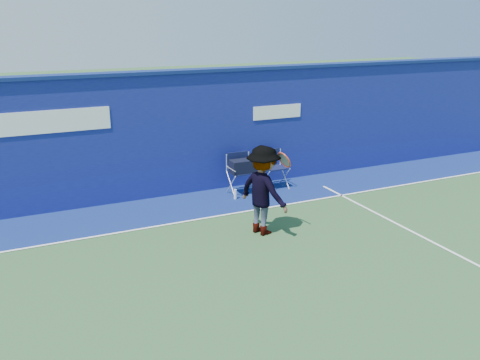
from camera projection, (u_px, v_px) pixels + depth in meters
name	position (u px, v px, depth m)	size (l,w,h in m)	color
ground	(227.00, 295.00, 8.17)	(80.00, 80.00, 0.00)	#2E512B
stadium_wall	(141.00, 136.00, 12.20)	(24.00, 0.50, 3.08)	navy
out_of_bounds_strip	(157.00, 211.00, 11.72)	(24.00, 1.80, 0.01)	navy
court_lines	(213.00, 278.00, 8.69)	(24.00, 12.00, 0.01)	white
directors_chair_left	(242.00, 177.00, 12.77)	(0.61, 0.55, 1.03)	silver
directors_chair_right	(274.00, 176.00, 13.28)	(0.59, 0.53, 0.99)	silver
water_bottle	(235.00, 194.00, 12.46)	(0.07, 0.07, 0.25)	white
tennis_player	(263.00, 190.00, 10.28)	(1.05, 1.36, 1.85)	#EA4738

